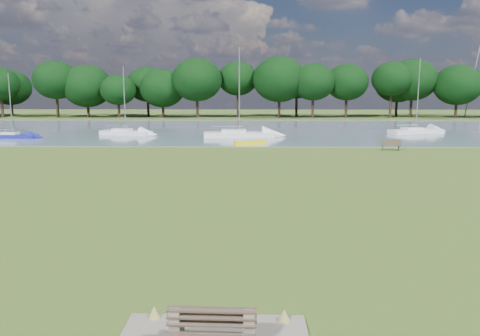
{
  "coord_description": "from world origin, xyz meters",
  "views": [
    {
      "loc": [
        0.79,
        -23.01,
        5.49
      ],
      "look_at": [
        0.31,
        -2.0,
        1.97
      ],
      "focal_mm": 35.0,
      "sensor_mm": 36.0,
      "label": 1
    }
  ],
  "objects_px": {
    "sailboat_4": "(415,130)",
    "sailboat_0": "(12,135)",
    "sailboat_5": "(125,131)",
    "kayak": "(250,143)",
    "riverbank_bench": "(391,145)",
    "bench_pair": "(212,332)",
    "sailboat_3": "(238,133)"
  },
  "relations": [
    {
      "from": "kayak",
      "to": "sailboat_5",
      "type": "height_order",
      "value": "sailboat_5"
    },
    {
      "from": "bench_pair",
      "to": "riverbank_bench",
      "type": "height_order",
      "value": "bench_pair"
    },
    {
      "from": "riverbank_bench",
      "to": "sailboat_3",
      "type": "distance_m",
      "value": 18.43
    },
    {
      "from": "sailboat_0",
      "to": "sailboat_5",
      "type": "relative_size",
      "value": 0.88
    },
    {
      "from": "riverbank_bench",
      "to": "kayak",
      "type": "distance_m",
      "value": 13.61
    },
    {
      "from": "sailboat_4",
      "to": "sailboat_0",
      "type": "bearing_deg",
      "value": 168.49
    },
    {
      "from": "bench_pair",
      "to": "sailboat_0",
      "type": "distance_m",
      "value": 50.83
    },
    {
      "from": "sailboat_4",
      "to": "sailboat_5",
      "type": "xyz_separation_m",
      "value": [
        -36.2,
        -2.88,
        0.0
      ]
    },
    {
      "from": "kayak",
      "to": "sailboat_4",
      "type": "distance_m",
      "value": 24.41
    },
    {
      "from": "sailboat_4",
      "to": "sailboat_5",
      "type": "bearing_deg",
      "value": 164.63
    },
    {
      "from": "sailboat_5",
      "to": "sailboat_0",
      "type": "bearing_deg",
      "value": -143.89
    },
    {
      "from": "sailboat_4",
      "to": "sailboat_5",
      "type": "distance_m",
      "value": 36.31
    },
    {
      "from": "riverbank_bench",
      "to": "kayak",
      "type": "bearing_deg",
      "value": 168.8
    },
    {
      "from": "sailboat_0",
      "to": "sailboat_4",
      "type": "relative_size",
      "value": 0.78
    },
    {
      "from": "kayak",
      "to": "sailboat_0",
      "type": "bearing_deg",
      "value": 148.91
    },
    {
      "from": "riverbank_bench",
      "to": "kayak",
      "type": "height_order",
      "value": "riverbank_bench"
    },
    {
      "from": "kayak",
      "to": "sailboat_0",
      "type": "relative_size",
      "value": 0.46
    },
    {
      "from": "sailboat_0",
      "to": "sailboat_5",
      "type": "distance_m",
      "value": 12.53
    },
    {
      "from": "riverbank_bench",
      "to": "sailboat_4",
      "type": "distance_m",
      "value": 18.7
    },
    {
      "from": "sailboat_3",
      "to": "sailboat_5",
      "type": "height_order",
      "value": "sailboat_3"
    },
    {
      "from": "riverbank_bench",
      "to": "sailboat_0",
      "type": "bearing_deg",
      "value": 173.58
    },
    {
      "from": "riverbank_bench",
      "to": "sailboat_5",
      "type": "xyz_separation_m",
      "value": [
        -28.17,
        14.01,
        -0.02
      ]
    },
    {
      "from": "sailboat_3",
      "to": "sailboat_0",
      "type": "bearing_deg",
      "value": -178.84
    },
    {
      "from": "bench_pair",
      "to": "sailboat_4",
      "type": "bearing_deg",
      "value": 68.54
    },
    {
      "from": "kayak",
      "to": "sailboat_4",
      "type": "xyz_separation_m",
      "value": [
        20.92,
        12.56,
        0.29
      ]
    },
    {
      "from": "sailboat_0",
      "to": "sailboat_5",
      "type": "height_order",
      "value": "sailboat_5"
    },
    {
      "from": "sailboat_3",
      "to": "sailboat_4",
      "type": "xyz_separation_m",
      "value": [
        22.27,
        5.2,
        -0.07
      ]
    },
    {
      "from": "riverbank_bench",
      "to": "sailboat_4",
      "type": "xyz_separation_m",
      "value": [
        8.02,
        16.89,
        -0.02
      ]
    },
    {
      "from": "sailboat_5",
      "to": "riverbank_bench",
      "type": "bearing_deg",
      "value": -9.95
    },
    {
      "from": "kayak",
      "to": "sailboat_0",
      "type": "xyz_separation_m",
      "value": [
        -27.08,
        5.47,
        0.23
      ]
    },
    {
      "from": "kayak",
      "to": "sailboat_5",
      "type": "bearing_deg",
      "value": 127.96
    },
    {
      "from": "riverbank_bench",
      "to": "sailboat_3",
      "type": "relative_size",
      "value": 0.17
    }
  ]
}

